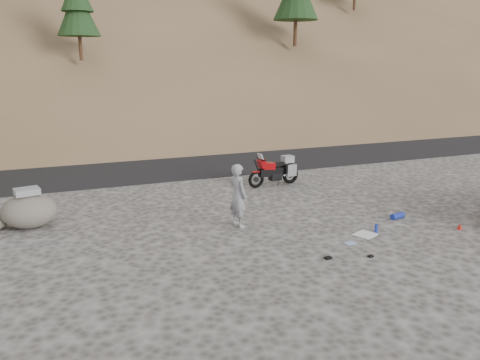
# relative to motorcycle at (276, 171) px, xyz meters

# --- Properties ---
(ground) EXTENTS (140.00, 140.00, 0.00)m
(ground) POSITION_rel_motorcycle_xyz_m (-1.47, -3.76, -0.51)
(ground) COLOR #423F3D
(ground) RESTS_ON ground
(road) EXTENTS (120.00, 7.00, 0.05)m
(road) POSITION_rel_motorcycle_xyz_m (-1.47, 5.24, -0.51)
(road) COLOR black
(road) RESTS_ON ground
(motorcycle) EXTENTS (1.99, 0.71, 1.18)m
(motorcycle) POSITION_rel_motorcycle_xyz_m (0.00, 0.00, 0.00)
(motorcycle) COLOR black
(motorcycle) RESTS_ON ground
(man) EXTENTS (0.53, 0.67, 1.63)m
(man) POSITION_rel_motorcycle_xyz_m (-2.71, -3.37, -0.51)
(man) COLOR gray
(man) RESTS_ON ground
(boulder) EXTENTS (1.36, 1.17, 1.05)m
(boulder) POSITION_rel_motorcycle_xyz_m (-7.69, -1.55, -0.05)
(boulder) COLOR #544E48
(boulder) RESTS_ON ground
(gear_white_cloth) EXTENTS (0.64, 0.61, 0.02)m
(gear_white_cloth) POSITION_rel_motorcycle_xyz_m (-0.05, -5.13, -0.50)
(gear_white_cloth) COLOR white
(gear_white_cloth) RESTS_ON ground
(gear_blue_mat) EXTENTS (0.44, 0.24, 0.17)m
(gear_blue_mat) POSITION_rel_motorcycle_xyz_m (1.50, -4.43, -0.42)
(gear_blue_mat) COLOR #1A2E9F
(gear_blue_mat) RESTS_ON ground
(gear_bottle) EXTENTS (0.09, 0.09, 0.22)m
(gear_bottle) POSITION_rel_motorcycle_xyz_m (0.29, -5.11, -0.39)
(gear_bottle) COLOR #1A2E9F
(gear_bottle) RESTS_ON ground
(gear_funnel) EXTENTS (0.13, 0.13, 0.17)m
(gear_funnel) POSITION_rel_motorcycle_xyz_m (2.41, -5.68, -0.42)
(gear_funnel) COLOR red
(gear_funnel) RESTS_ON ground
(gear_glove_a) EXTENTS (0.16, 0.13, 0.04)m
(gear_glove_a) POSITION_rel_motorcycle_xyz_m (-1.67, -6.05, -0.48)
(gear_glove_a) COLOR black
(gear_glove_a) RESTS_ON ground
(gear_glove_b) EXTENTS (0.12, 0.10, 0.04)m
(gear_glove_b) POSITION_rel_motorcycle_xyz_m (-0.76, -6.30, -0.49)
(gear_glove_b) COLOR black
(gear_glove_b) RESTS_ON ground
(gear_blue_cloth) EXTENTS (0.27, 0.21, 0.01)m
(gear_blue_cloth) POSITION_rel_motorcycle_xyz_m (-0.71, -5.47, -0.50)
(gear_blue_cloth) COLOR #8FA8DD
(gear_blue_cloth) RESTS_ON ground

